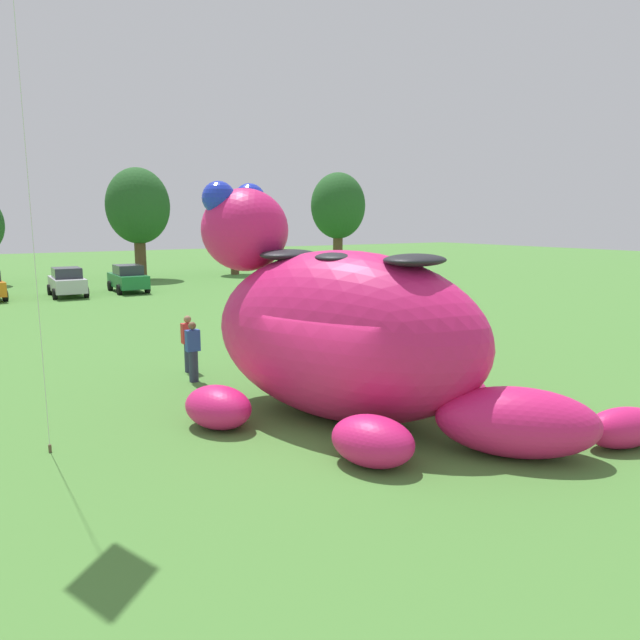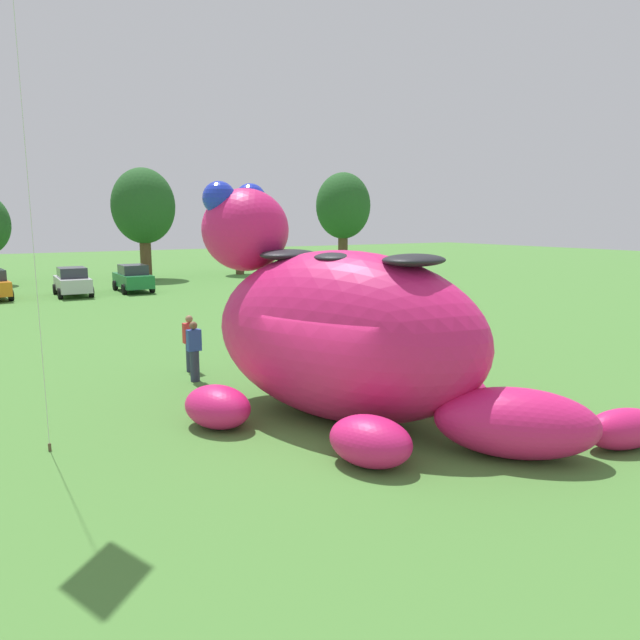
# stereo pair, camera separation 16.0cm
# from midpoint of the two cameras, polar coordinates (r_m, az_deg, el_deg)

# --- Properties ---
(ground_plane) EXTENTS (160.00, 160.00, 0.00)m
(ground_plane) POSITION_cam_midpoint_polar(r_m,az_deg,el_deg) (12.57, 0.51, -11.26)
(ground_plane) COLOR #4C8438
(giant_inflatable_creature) EXTENTS (8.23, 9.35, 5.42)m
(giant_inflatable_creature) POSITION_cam_midpoint_polar(r_m,az_deg,el_deg) (13.23, 2.05, -1.27)
(giant_inflatable_creature) COLOR #E01E6B
(giant_inflatable_creature) RESTS_ON ground
(car_silver) EXTENTS (2.03, 4.15, 1.72)m
(car_silver) POSITION_cam_midpoint_polar(r_m,az_deg,el_deg) (38.18, -23.47, 3.41)
(car_silver) COLOR #B7BABF
(car_silver) RESTS_ON ground
(car_green) EXTENTS (1.98, 4.12, 1.72)m
(car_green) POSITION_cam_midpoint_polar(r_m,az_deg,el_deg) (39.15, -18.26, 3.86)
(car_green) COLOR #1E7238
(car_green) RESTS_ON ground
(tree_centre_left) EXTENTS (4.74, 4.74, 8.41)m
(tree_centre_left) POSITION_cam_midpoint_polar(r_m,az_deg,el_deg) (47.23, -17.37, 10.46)
(tree_centre_left) COLOR brown
(tree_centre_left) RESTS_ON ground
(tree_centre) EXTENTS (3.92, 3.92, 6.95)m
(tree_centre) POSITION_cam_midpoint_polar(r_m,az_deg,el_deg) (49.78, -8.47, 9.63)
(tree_centre) COLOR brown
(tree_centre) RESTS_ON ground
(tree_centre_right) EXTENTS (4.92, 4.92, 8.74)m
(tree_centre_right) POSITION_cam_midpoint_polar(r_m,az_deg,el_deg) (53.98, 1.68, 10.96)
(tree_centre_right) COLOR brown
(tree_centre_right) RESTS_ON ground
(spectator_near_inflatable) EXTENTS (0.38, 0.26, 1.71)m
(spectator_near_inflatable) POSITION_cam_midpoint_polar(r_m,az_deg,el_deg) (35.37, -2.21, 3.76)
(spectator_near_inflatable) COLOR black
(spectator_near_inflatable) RESTS_ON ground
(spectator_mid_field) EXTENTS (0.38, 0.26, 1.71)m
(spectator_mid_field) POSITION_cam_midpoint_polar(r_m,az_deg,el_deg) (16.83, -12.50, -3.05)
(spectator_mid_field) COLOR #2D334C
(spectator_mid_field) RESTS_ON ground
(spectator_by_cars) EXTENTS (0.38, 0.26, 1.71)m
(spectator_by_cars) POSITION_cam_midpoint_polar(r_m,az_deg,el_deg) (17.94, -12.92, -2.29)
(spectator_by_cars) COLOR #2D334C
(spectator_by_cars) RESTS_ON ground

